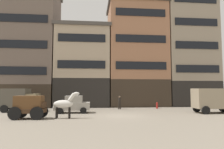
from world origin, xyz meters
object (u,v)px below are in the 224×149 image
at_px(sedan_dark, 73,104).
at_px(draft_horse, 64,104).
at_px(delivery_truck_near, 21,99).
at_px(delivery_truck_far, 213,100).
at_px(cargo_wagon, 30,105).
at_px(pedestrian_officer, 120,101).
at_px(fire_hydrant_curbside, 157,105).

bearing_deg(sedan_dark, draft_horse, -94.72).
xyz_separation_m(delivery_truck_near, delivery_truck_far, (20.99, -3.21, 0.00)).
xyz_separation_m(delivery_truck_far, sedan_dark, (-14.97, 1.56, -0.51)).
distance_m(cargo_wagon, pedestrian_officer, 11.35).
bearing_deg(pedestrian_officer, draft_horse, -129.12).
bearing_deg(draft_horse, delivery_truck_far, 8.72).
bearing_deg(sedan_dark, cargo_wagon, -130.00).
distance_m(draft_horse, delivery_truck_near, 7.96).
xyz_separation_m(cargo_wagon, pedestrian_officer, (8.79, 7.18, -0.17)).
xyz_separation_m(draft_horse, delivery_truck_near, (-5.70, 5.56, 0.15)).
distance_m(draft_horse, pedestrian_officer, 9.26).
distance_m(delivery_truck_far, sedan_dark, 15.06).
bearing_deg(draft_horse, pedestrian_officer, 50.88).
height_order(draft_horse, delivery_truck_near, delivery_truck_near).
distance_m(draft_horse, delivery_truck_far, 15.47).
relative_size(cargo_wagon, delivery_truck_far, 0.67).
relative_size(cargo_wagon, delivery_truck_near, 0.67).
xyz_separation_m(pedestrian_officer, fire_hydrant_curbside, (5.01, 0.32, -0.55)).
height_order(cargo_wagon, pedestrian_officer, cargo_wagon).
height_order(delivery_truck_near, delivery_truck_far, same).
relative_size(pedestrian_officer, fire_hydrant_curbside, 2.16).
xyz_separation_m(delivery_truck_far, pedestrian_officer, (-9.45, 4.84, -0.44)).
height_order(draft_horse, pedestrian_officer, draft_horse).
relative_size(cargo_wagon, draft_horse, 1.26).
xyz_separation_m(delivery_truck_near, sedan_dark, (6.02, -1.65, -0.51)).
bearing_deg(delivery_truck_near, sedan_dark, -15.37).
distance_m(cargo_wagon, delivery_truck_far, 18.40).
xyz_separation_m(draft_horse, fire_hydrant_curbside, (10.85, 7.50, -0.84)).
height_order(delivery_truck_far, sedan_dark, delivery_truck_far).
xyz_separation_m(cargo_wagon, draft_horse, (2.95, -0.00, 0.12)).
relative_size(draft_horse, pedestrian_officer, 1.31).
distance_m(pedestrian_officer, fire_hydrant_curbside, 5.05).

